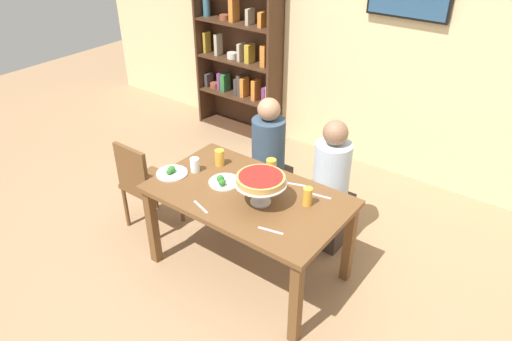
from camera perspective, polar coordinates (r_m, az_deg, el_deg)
name	(u,v)px	position (r m, az deg, el deg)	size (l,w,h in m)	color
ground_plane	(249,268)	(4.00, -0.87, -11.55)	(12.00, 12.00, 0.00)	#9E7A56
rear_partition	(383,37)	(5.04, 14.96, 15.10)	(8.00, 0.12, 2.80)	beige
dining_table	(248,204)	(3.60, -0.95, -4.03)	(1.48, 0.87, 0.74)	brown
bookshelf	(239,39)	(5.77, -2.04, 15.43)	(1.10, 0.30, 2.21)	#422819
diner_far_right	(330,192)	(4.04, 8.80, -2.61)	(0.34, 0.34, 1.15)	#382D28
diner_far_left	(268,165)	(4.37, 1.45, 0.62)	(0.34, 0.34, 1.15)	#382D28
chair_head_west	(144,182)	(4.25, -13.20, -1.34)	(0.40, 0.40, 0.87)	brown
deep_dish_pizza_stand	(261,181)	(3.34, 0.56, -1.22)	(0.38, 0.38, 0.23)	silver
salad_plate_near_diner	(172,172)	(3.82, -10.03, -0.18)	(0.25, 0.25, 0.07)	white
salad_plate_far_diner	(224,182)	(3.65, -3.88, -1.32)	(0.25, 0.25, 0.07)	white
beer_glass_amber_tall	(271,167)	(3.73, 1.83, 0.38)	(0.08, 0.08, 0.14)	gold
beer_glass_amber_short	(308,197)	(3.40, 6.18, -3.12)	(0.07, 0.07, 0.14)	gold
beer_glass_amber_spare	(220,158)	(3.87, -4.38, 1.55)	(0.08, 0.08, 0.13)	gold
water_glass_clear_near	(195,165)	(3.81, -7.29, 0.68)	(0.07, 0.07, 0.11)	white
cutlery_fork_near	(294,184)	(3.65, 4.59, -1.64)	(0.18, 0.02, 0.01)	silver
cutlery_knife_near	(271,231)	(3.18, 1.75, -7.19)	(0.18, 0.02, 0.01)	silver
cutlery_fork_far	(201,207)	(3.42, -6.62, -4.34)	(0.18, 0.02, 0.01)	silver
cutlery_knife_far	(319,196)	(3.54, 7.57, -3.00)	(0.18, 0.02, 0.01)	silver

